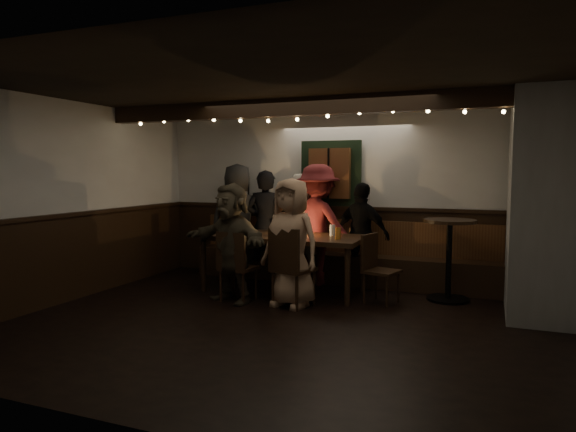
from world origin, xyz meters
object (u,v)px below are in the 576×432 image
at_px(person_d, 318,225).
at_px(person_g, 291,243).
at_px(dining_table, 282,240).
at_px(person_b, 266,225).
at_px(person_f, 231,242).
at_px(chair_end, 376,264).
at_px(person_e, 362,235).
at_px(person_a, 238,221).
at_px(chair_near_left, 235,262).
at_px(chair_near_right, 289,263).
at_px(person_c, 298,228).
at_px(high_top, 449,249).

xyz_separation_m(person_d, person_g, (0.09, -1.32, -0.09)).
xyz_separation_m(dining_table, person_b, (-0.56, 0.68, 0.12)).
height_order(dining_table, person_f, person_f).
xyz_separation_m(dining_table, person_g, (0.39, -0.65, 0.07)).
height_order(chair_end, person_e, person_e).
relative_size(person_a, person_e, 1.18).
distance_m(chair_near_left, person_e, 1.97).
xyz_separation_m(chair_near_right, person_d, (-0.10, 1.40, 0.33)).
distance_m(person_b, person_c, 0.54).
xyz_separation_m(person_a, person_b, (0.49, -0.01, -0.05)).
bearing_deg(dining_table, person_d, 66.34).
height_order(chair_end, person_f, person_f).
bearing_deg(person_g, high_top, 40.98).
bearing_deg(person_d, person_b, 13.43).
height_order(chair_near_left, person_d, person_d).
bearing_deg(person_e, chair_near_left, 67.62).
bearing_deg(chair_near_right, person_d, 93.94).
xyz_separation_m(chair_end, person_d, (-1.04, 0.74, 0.40)).
height_order(person_b, person_e, person_b).
bearing_deg(high_top, person_f, -157.25).
relative_size(chair_near_right, person_g, 0.62).
bearing_deg(person_d, chair_near_left, 79.02).
distance_m(person_b, person_e, 1.52).
height_order(high_top, person_f, person_f).
bearing_deg(person_g, person_e, 78.86).
relative_size(dining_table, high_top, 2.11).
bearing_deg(chair_near_right, chair_end, 35.26).
relative_size(chair_near_right, person_e, 0.66).
bearing_deg(chair_near_left, chair_end, 21.38).
height_order(person_e, person_g, person_g).
xyz_separation_m(chair_near_right, person_g, (-0.00, 0.08, 0.24)).
distance_m(chair_near_left, high_top, 2.79).
relative_size(chair_near_right, person_c, 0.61).
bearing_deg(person_d, chair_near_right, 108.07).
bearing_deg(person_d, person_g, 108.25).
height_order(high_top, person_e, person_e).
distance_m(person_c, person_f, 1.46).
bearing_deg(person_e, person_f, 66.23).
distance_m(chair_end, person_b, 2.06).
bearing_deg(chair_near_right, dining_table, 117.82).
height_order(person_d, person_f, person_d).
distance_m(dining_table, person_b, 0.89).
distance_m(high_top, person_b, 2.77).
xyz_separation_m(dining_table, person_f, (-0.42, -0.72, 0.04)).
relative_size(chair_end, person_e, 0.58).
height_order(chair_near_right, person_b, person_b).
xyz_separation_m(high_top, person_g, (-1.80, -1.02, 0.13)).
distance_m(person_d, person_e, 0.68).
relative_size(chair_near_left, high_top, 0.86).
bearing_deg(person_b, person_a, -9.55).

